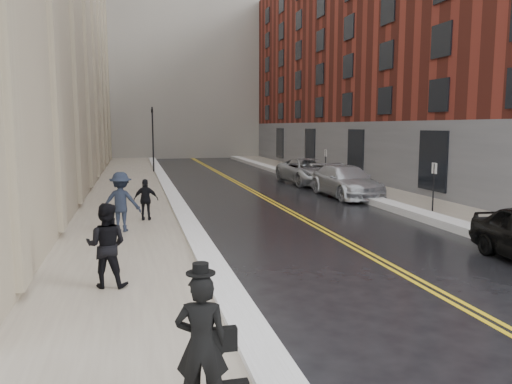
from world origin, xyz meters
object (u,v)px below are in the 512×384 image
pedestrian_a (106,245)px  pedestrian_c (146,200)px  car_maroon (351,186)px  pedestrian_main (202,345)px  car_silver_near (346,181)px  car_silver_far (308,171)px  pedestrian_b (121,202)px

pedestrian_a → pedestrian_c: (1.04, 7.95, -0.16)m
pedestrian_a → car_maroon: bearing=-119.5°
pedestrian_a → pedestrian_main: bearing=117.6°
car_silver_near → car_silver_far: 5.98m
car_maroon → pedestrian_main: 20.60m
car_maroon → pedestrian_a: bearing=-137.6°
car_silver_near → pedestrian_c: 11.61m
car_silver_far → pedestrian_a: bearing=-124.0°
car_maroon → car_silver_far: car_silver_far is taller
car_maroon → pedestrian_c: pedestrian_c is taller
car_silver_near → pedestrian_main: 21.07m
car_maroon → pedestrian_a: (-11.53, -12.46, 0.46)m
pedestrian_main → pedestrian_a: bearing=-60.9°
car_silver_far → pedestrian_main: bearing=-115.2°
car_maroon → pedestrian_c: (-10.48, -4.51, 0.31)m
pedestrian_a → car_silver_near: bearing=-118.1°
pedestrian_main → pedestrian_b: pedestrian_b is taller
car_maroon → pedestrian_main: pedestrian_main is taller
car_silver_near → pedestrian_a: pedestrian_a is taller
car_maroon → pedestrian_main: (-10.13, -17.94, 0.42)m
pedestrian_c → car_maroon: bearing=-149.1°
pedestrian_main → pedestrian_a: 5.65m
car_maroon → pedestrian_a: 16.98m
pedestrian_c → pedestrian_a: bearing=90.2°
car_silver_far → pedestrian_a: size_ratio=3.12×
car_maroon → car_silver_far: (0.00, 6.54, 0.19)m
pedestrian_main → pedestrian_b: bearing=-69.2°
pedestrian_main → pedestrian_c: (-0.35, 13.43, -0.12)m
pedestrian_c → pedestrian_b: bearing=73.3°
car_silver_far → pedestrian_a: 22.22m
car_silver_near → pedestrian_c: bearing=-155.2°
car_silver_far → pedestrian_c: bearing=-136.2°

